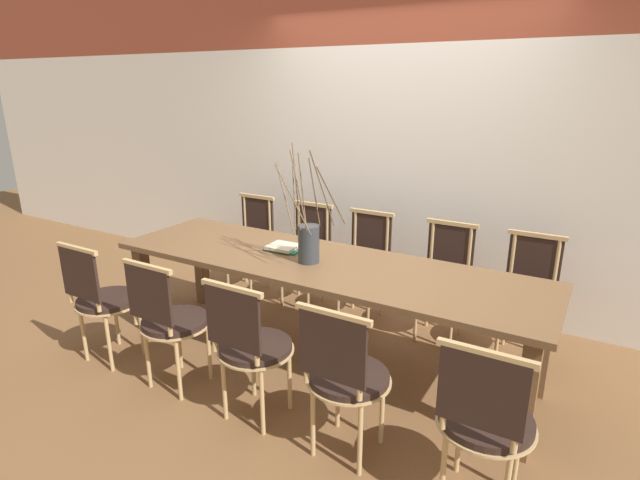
% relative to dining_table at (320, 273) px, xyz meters
% --- Properties ---
extents(ground_plane, '(16.00, 16.00, 0.00)m').
position_rel_dining_table_xyz_m(ground_plane, '(0.00, 0.00, -0.66)').
color(ground_plane, brown).
extents(wall_rear, '(12.00, 0.06, 3.20)m').
position_rel_dining_table_xyz_m(wall_rear, '(0.00, 1.33, 0.94)').
color(wall_rear, white).
rests_on(wall_rear, ground_plane).
extents(dining_table, '(3.05, 0.85, 0.75)m').
position_rel_dining_table_xyz_m(dining_table, '(0.00, 0.00, 0.00)').
color(dining_table, brown).
rests_on(dining_table, ground_plane).
extents(chair_near_leftend, '(0.44, 0.44, 0.90)m').
position_rel_dining_table_xyz_m(chair_near_leftend, '(-1.29, -0.78, -0.16)').
color(chair_near_leftend, black).
rests_on(chair_near_leftend, ground_plane).
extents(chair_near_left, '(0.44, 0.44, 0.90)m').
position_rel_dining_table_xyz_m(chair_near_left, '(-0.64, -0.78, -0.16)').
color(chair_near_left, black).
rests_on(chair_near_left, ground_plane).
extents(chair_near_center, '(0.44, 0.44, 0.90)m').
position_rel_dining_table_xyz_m(chair_near_center, '(0.00, -0.78, -0.16)').
color(chair_near_center, black).
rests_on(chair_near_center, ground_plane).
extents(chair_near_right, '(0.44, 0.44, 0.90)m').
position_rel_dining_table_xyz_m(chair_near_right, '(0.60, -0.78, -0.16)').
color(chair_near_right, black).
rests_on(chair_near_right, ground_plane).
extents(chair_near_rightend, '(0.44, 0.44, 0.90)m').
position_rel_dining_table_xyz_m(chair_near_rightend, '(1.30, -0.78, -0.16)').
color(chair_near_rightend, black).
rests_on(chair_near_rightend, ground_plane).
extents(chair_far_leftend, '(0.44, 0.44, 0.90)m').
position_rel_dining_table_xyz_m(chair_far_leftend, '(-1.23, 0.78, -0.16)').
color(chair_far_leftend, black).
rests_on(chair_far_leftend, ground_plane).
extents(chair_far_left, '(0.44, 0.44, 0.90)m').
position_rel_dining_table_xyz_m(chair_far_left, '(-0.61, 0.78, -0.16)').
color(chair_far_left, black).
rests_on(chair_far_left, ground_plane).
extents(chair_far_center, '(0.44, 0.44, 0.90)m').
position_rel_dining_table_xyz_m(chair_far_center, '(-0.04, 0.78, -0.16)').
color(chair_far_center, black).
rests_on(chair_far_center, ground_plane).
extents(chair_far_right, '(0.44, 0.44, 0.90)m').
position_rel_dining_table_xyz_m(chair_far_right, '(0.64, 0.78, -0.16)').
color(chair_far_right, black).
rests_on(chair_far_right, ground_plane).
extents(chair_far_rightend, '(0.44, 0.44, 0.90)m').
position_rel_dining_table_xyz_m(chair_far_rightend, '(1.24, 0.78, -0.16)').
color(chair_far_rightend, black).
rests_on(chair_far_rightend, ground_plane).
extents(vase_centerpiece, '(0.42, 0.40, 0.79)m').
position_rel_dining_table_xyz_m(vase_centerpiece, '(-0.06, -0.06, 0.23)').
color(vase_centerpiece, '#33383D').
rests_on(vase_centerpiece, dining_table).
extents(book_stack, '(0.26, 0.20, 0.04)m').
position_rel_dining_table_xyz_m(book_stack, '(-0.35, 0.07, 0.11)').
color(book_stack, '#1E6B4C').
rests_on(book_stack, dining_table).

